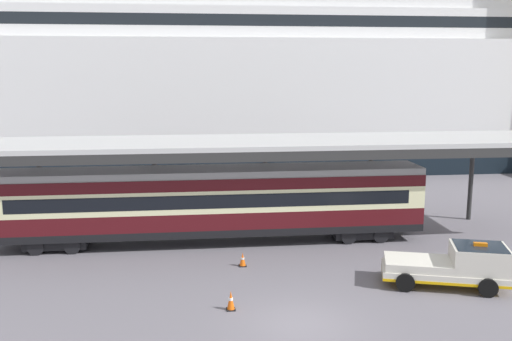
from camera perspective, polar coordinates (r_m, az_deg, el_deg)
The scene contains 7 objects.
ground_plane at distance 21.88m, azimuth 4.56°, elevation -15.06°, with size 400.00×400.00×0.00m, color slate.
cruise_ship at distance 65.12m, azimuth 12.13°, elevation 13.59°, with size 175.03×28.75×41.20m.
platform_canopy at distance 30.48m, azimuth -4.47°, elevation 2.53°, with size 38.77×5.75×5.54m.
train_carriage at distance 30.59m, azimuth -4.36°, elevation -3.10°, with size 22.62×2.81×4.11m.
service_truck at distance 26.28m, azimuth 19.50°, elevation -8.91°, with size 5.56×3.45×2.02m.
traffic_cone_near at distance 22.76m, azimuth -2.55°, elevation -12.94°, with size 0.36×0.36×0.79m.
traffic_cone_mid at distance 27.44m, azimuth -1.36°, elevation -8.95°, with size 0.36×0.36×0.67m.
Camera 1 is at (-3.94, -19.40, 9.32)m, focal length 39.73 mm.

